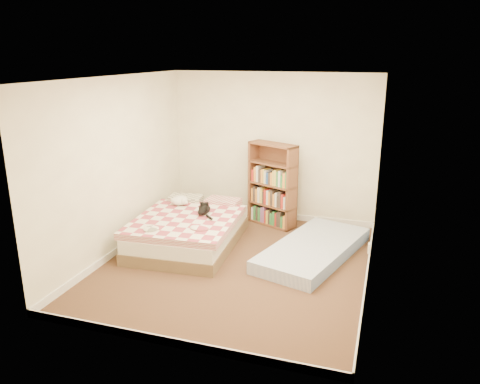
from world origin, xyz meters
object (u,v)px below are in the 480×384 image
(bed, at_px, (190,229))
(white_dog, at_px, (180,200))
(bookshelf, at_px, (272,194))
(black_cat, at_px, (205,210))
(floor_mattress, at_px, (313,250))

(bed, bearing_deg, white_dog, 127.59)
(bookshelf, relative_size, black_cat, 2.40)
(floor_mattress, bearing_deg, bed, -159.51)
(bookshelf, bearing_deg, floor_mattress, -27.07)
(bookshelf, height_order, white_dog, bookshelf)
(bookshelf, distance_m, floor_mattress, 1.46)
(black_cat, bearing_deg, bookshelf, 36.14)
(bed, distance_m, bookshelf, 1.59)
(bookshelf, bearing_deg, bed, -104.73)
(bed, height_order, white_dog, white_dog)
(bed, relative_size, white_dog, 5.72)
(floor_mattress, relative_size, white_dog, 5.78)
(floor_mattress, height_order, black_cat, black_cat)
(black_cat, bearing_deg, bed, -165.53)
(bed, xyz_separation_m, black_cat, (0.20, 0.13, 0.29))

